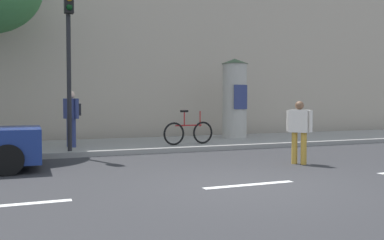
% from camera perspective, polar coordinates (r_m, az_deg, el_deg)
% --- Properties ---
extents(ground_plane, '(80.00, 80.00, 0.00)m').
position_cam_1_polar(ground_plane, '(7.71, 7.83, -8.74)').
color(ground_plane, '#2B2B2D').
extents(sidewalk_curb, '(36.00, 4.00, 0.15)m').
position_cam_1_polar(sidewalk_curb, '(14.14, -6.53, -3.34)').
color(sidewalk_curb, gray).
rests_on(sidewalk_curb, ground_plane).
extents(lane_markings, '(25.80, 0.16, 0.01)m').
position_cam_1_polar(lane_markings, '(7.71, 7.83, -8.71)').
color(lane_markings, silver).
rests_on(lane_markings, ground_plane).
extents(building_backdrop, '(36.00, 5.00, 9.80)m').
position_cam_1_polar(building_backdrop, '(19.23, -10.72, 12.59)').
color(building_backdrop, '#B7A893').
rests_on(building_backdrop, ground_plane).
extents(traffic_light, '(0.24, 0.45, 4.47)m').
position_cam_1_polar(traffic_light, '(11.97, -16.39, 10.29)').
color(traffic_light, black).
rests_on(traffic_light, sidewalk_curb).
extents(poster_column, '(1.00, 1.00, 2.99)m').
position_cam_1_polar(poster_column, '(15.96, 5.82, 3.03)').
color(poster_column, '#B2ADA3').
rests_on(poster_column, sidewalk_curb).
extents(pedestrian_near_pole, '(0.52, 0.54, 1.52)m').
position_cam_1_polar(pedestrian_near_pole, '(10.41, 14.42, -0.88)').
color(pedestrian_near_pole, '#B78C33').
rests_on(pedestrian_near_pole, ground_plane).
extents(pedestrian_with_backpack, '(0.51, 0.55, 1.68)m').
position_cam_1_polar(pedestrian_with_backpack, '(13.02, -16.05, 0.86)').
color(pedestrian_with_backpack, navy).
rests_on(pedestrian_with_backpack, sidewalk_curb).
extents(bicycle_leaning, '(1.76, 0.28, 1.09)m').
position_cam_1_polar(bicycle_leaning, '(13.30, -0.46, -1.68)').
color(bicycle_leaning, black).
rests_on(bicycle_leaning, sidewalk_curb).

